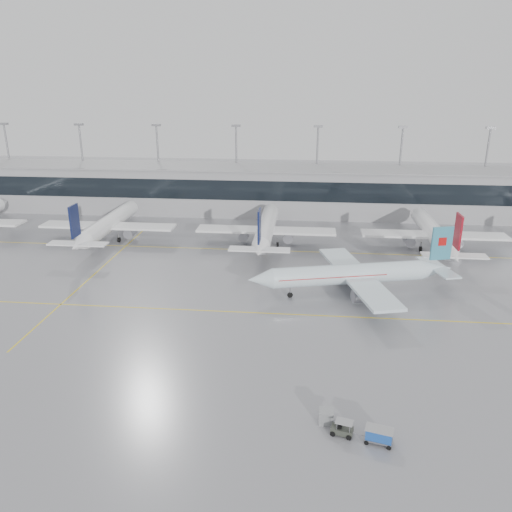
# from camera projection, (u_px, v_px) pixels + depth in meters

# --- Properties ---
(ground) EXTENTS (320.00, 320.00, 0.00)m
(ground) POSITION_uv_depth(u_px,v_px,m) (248.00, 312.00, 76.39)
(ground) COLOR gray
(ground) RESTS_ON ground
(taxi_line_main) EXTENTS (120.00, 0.25, 0.01)m
(taxi_line_main) POSITION_uv_depth(u_px,v_px,m) (248.00, 312.00, 76.39)
(taxi_line_main) COLOR yellow
(taxi_line_main) RESTS_ON ground
(taxi_line_north) EXTENTS (120.00, 0.25, 0.01)m
(taxi_line_north) POSITION_uv_depth(u_px,v_px,m) (264.00, 250.00, 104.57)
(taxi_line_north) COLOR yellow
(taxi_line_north) RESTS_ON ground
(taxi_line_cross) EXTENTS (0.25, 60.00, 0.01)m
(taxi_line_cross) POSITION_uv_depth(u_px,v_px,m) (98.00, 271.00, 93.29)
(taxi_line_cross) COLOR yellow
(taxi_line_cross) RESTS_ON ground
(terminal) EXTENTS (180.00, 15.00, 12.00)m
(terminal) POSITION_uv_depth(u_px,v_px,m) (275.00, 191.00, 132.66)
(terminal) COLOR #939396
(terminal) RESTS_ON ground
(terminal_glass) EXTENTS (180.00, 0.20, 5.00)m
(terminal_glass) POSITION_uv_depth(u_px,v_px,m) (273.00, 191.00, 125.07)
(terminal_glass) COLOR black
(terminal_glass) RESTS_ON ground
(terminal_roof) EXTENTS (182.00, 16.00, 0.40)m
(terminal_roof) POSITION_uv_depth(u_px,v_px,m) (275.00, 168.00, 130.61)
(terminal_roof) COLOR gray
(terminal_roof) RESTS_ON ground
(light_masts) EXTENTS (156.40, 1.00, 22.60)m
(light_masts) POSITION_uv_depth(u_px,v_px,m) (276.00, 160.00, 135.87)
(light_masts) COLOR gray
(light_masts) RESTS_ON ground
(air_canada_jet) EXTENTS (34.73, 27.92, 10.89)m
(air_canada_jet) POSITION_uv_depth(u_px,v_px,m) (356.00, 274.00, 82.17)
(air_canada_jet) COLOR silver
(air_canada_jet) RESTS_ON ground
(parked_jet_b) EXTENTS (29.64, 36.96, 11.72)m
(parked_jet_b) POSITION_uv_depth(u_px,v_px,m) (108.00, 224.00, 110.09)
(parked_jet_b) COLOR white
(parked_jet_b) RESTS_ON ground
(parked_jet_c) EXTENTS (29.64, 36.96, 11.72)m
(parked_jet_c) POSITION_uv_depth(u_px,v_px,m) (266.00, 228.00, 106.81)
(parked_jet_c) COLOR white
(parked_jet_c) RESTS_ON ground
(parked_jet_d) EXTENTS (29.64, 36.96, 11.72)m
(parked_jet_d) POSITION_uv_depth(u_px,v_px,m) (434.00, 233.00, 103.54)
(parked_jet_d) COLOR white
(parked_jet_d) RESTS_ON ground
(baggage_tug) EXTENTS (3.32, 1.85, 1.58)m
(baggage_tug) POSITION_uv_depth(u_px,v_px,m) (342.00, 430.00, 49.77)
(baggage_tug) COLOR #353931
(baggage_tug) RESTS_ON ground
(baggage_cart) EXTENTS (2.95, 2.10, 1.65)m
(baggage_cart) POSITION_uv_depth(u_px,v_px,m) (379.00, 435.00, 48.47)
(baggage_cart) COLOR gray
(baggage_cart) RESTS_ON ground
(gse_unit) EXTENTS (1.54, 1.43, 1.51)m
(gse_unit) POSITION_uv_depth(u_px,v_px,m) (326.00, 417.00, 51.42)
(gse_unit) COLOR gray
(gse_unit) RESTS_ON ground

